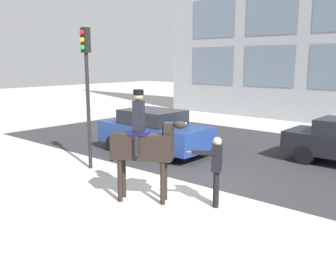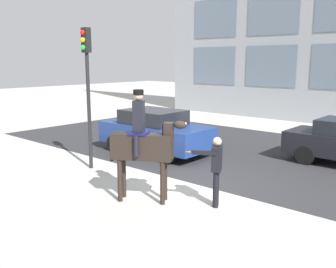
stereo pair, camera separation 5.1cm
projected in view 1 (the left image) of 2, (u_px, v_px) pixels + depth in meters
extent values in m
plane|color=#B2AFA8|center=(180.00, 188.00, 9.92)|extent=(80.00, 80.00, 0.00)
cube|color=#2D2D30|center=(263.00, 155.00, 13.45)|extent=(21.96, 8.50, 0.01)
cube|color=slate|center=(212.00, 66.00, 23.84)|extent=(3.09, 0.02, 2.32)
cube|color=slate|center=(269.00, 66.00, 21.36)|extent=(3.09, 0.02, 2.32)
cube|color=slate|center=(213.00, 18.00, 23.28)|extent=(3.09, 0.02, 2.32)
cube|color=slate|center=(271.00, 13.00, 20.81)|extent=(3.09, 0.02, 2.32)
cube|color=black|center=(142.00, 146.00, 8.76)|extent=(1.46, 1.10, 0.60)
cylinder|color=black|center=(165.00, 179.00, 8.97)|extent=(0.11, 0.11, 1.03)
cylinder|color=black|center=(163.00, 183.00, 8.68)|extent=(0.11, 0.11, 1.03)
cylinder|color=black|center=(124.00, 177.00, 9.16)|extent=(0.11, 0.11, 1.03)
cylinder|color=black|center=(120.00, 181.00, 8.86)|extent=(0.11, 0.11, 1.03)
cube|color=black|center=(169.00, 133.00, 8.58)|extent=(0.29, 0.31, 0.50)
cube|color=black|center=(164.00, 132.00, 8.60)|extent=(0.07, 0.09, 0.45)
ellipsoid|color=black|center=(180.00, 125.00, 8.50)|extent=(0.36, 0.32, 0.18)
cube|color=silver|center=(184.00, 124.00, 8.48)|extent=(0.12, 0.10, 0.07)
cylinder|color=black|center=(111.00, 149.00, 8.92)|extent=(0.09, 0.09, 0.55)
cube|color=#14144C|center=(139.00, 133.00, 8.72)|extent=(0.61, 0.63, 0.05)
cube|color=black|center=(139.00, 116.00, 8.64)|extent=(0.35, 0.39, 0.73)
sphere|color=#D1A889|center=(138.00, 96.00, 8.55)|extent=(0.22, 0.22, 0.22)
cylinder|color=black|center=(138.00, 92.00, 8.54)|extent=(0.24, 0.24, 0.12)
cylinder|color=black|center=(142.00, 141.00, 9.03)|extent=(0.11, 0.11, 0.48)
cylinder|color=black|center=(136.00, 146.00, 8.50)|extent=(0.11, 0.11, 0.48)
cylinder|color=black|center=(216.00, 189.00, 8.52)|extent=(0.13, 0.13, 0.86)
cylinder|color=black|center=(216.00, 187.00, 8.67)|extent=(0.13, 0.13, 0.86)
cube|color=black|center=(217.00, 158.00, 8.46)|extent=(0.39, 0.46, 0.57)
sphere|color=#D1A889|center=(217.00, 141.00, 8.39)|extent=(0.20, 0.20, 0.20)
cube|color=black|center=(204.00, 153.00, 8.31)|extent=(0.52, 0.35, 0.09)
cone|color=orange|center=(189.00, 152.00, 8.38)|extent=(0.18, 0.13, 0.04)
cube|color=navy|center=(155.00, 134.00, 13.59)|extent=(4.22, 1.85, 0.77)
cube|color=black|center=(152.00, 117.00, 13.54)|extent=(2.11, 1.63, 0.50)
cylinder|color=black|center=(167.00, 155.00, 12.20)|extent=(0.61, 0.22, 0.61)
cylinder|color=black|center=(197.00, 146.00, 13.46)|extent=(0.61, 0.22, 0.61)
cylinder|color=black|center=(113.00, 144.00, 13.87)|extent=(0.61, 0.22, 0.61)
cylinder|color=black|center=(145.00, 137.00, 15.14)|extent=(0.61, 0.22, 0.61)
cylinder|color=black|center=(304.00, 155.00, 12.15)|extent=(0.62, 0.21, 0.62)
cylinder|color=black|center=(321.00, 147.00, 13.33)|extent=(0.62, 0.21, 0.62)
cylinder|color=black|center=(88.00, 112.00, 11.42)|extent=(0.11, 0.11, 3.55)
cube|color=black|center=(86.00, 40.00, 11.02)|extent=(0.24, 0.19, 0.72)
sphere|color=red|center=(82.00, 32.00, 10.89)|extent=(0.15, 0.15, 0.15)
sphere|color=orange|center=(82.00, 40.00, 10.93)|extent=(0.15, 0.15, 0.15)
sphere|color=green|center=(83.00, 47.00, 10.97)|extent=(0.15, 0.15, 0.15)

